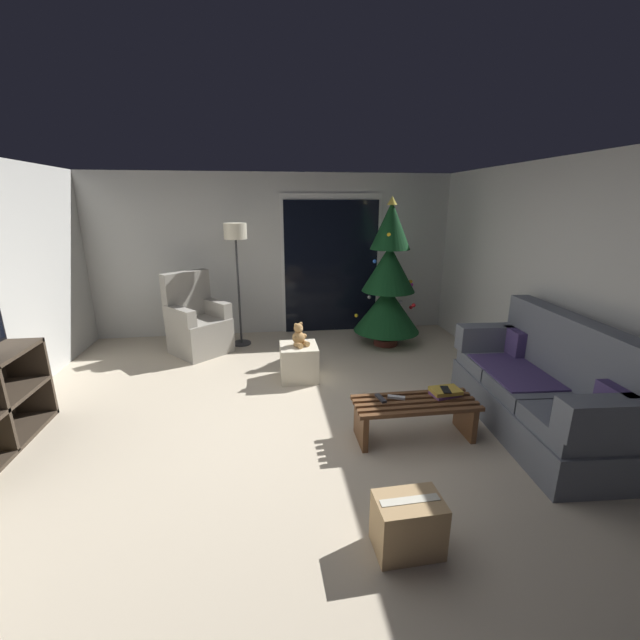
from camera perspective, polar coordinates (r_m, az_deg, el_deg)
ground_plane at (r=3.95m, az=-4.54°, el=-15.06°), size 7.00×7.00×0.00m
wall_back at (r=6.48m, az=-6.42°, el=9.11°), size 5.72×0.12×2.50m
wall_right at (r=4.59m, az=33.52°, el=3.52°), size 0.12×6.00×2.50m
patio_door_frame at (r=6.51m, az=1.59°, el=7.91°), size 1.60×0.02×2.20m
patio_door_glass at (r=6.50m, az=1.61°, el=7.45°), size 1.50×0.02×2.10m
couch at (r=4.26m, az=29.00°, el=-8.73°), size 0.90×1.99×1.08m
coffee_table at (r=3.78m, az=13.31°, el=-12.75°), size 1.10×0.40×0.36m
remote_graphite at (r=3.69m, az=8.62°, el=-10.94°), size 0.07×0.16×0.02m
remote_silver at (r=3.73m, az=10.80°, el=-10.74°), size 0.16×0.10×0.02m
book_stack at (r=3.88m, az=17.41°, el=-9.72°), size 0.29×0.21×0.06m
cell_phone at (r=3.84m, az=17.45°, el=-9.43°), size 0.09×0.15×0.01m
christmas_tree at (r=5.90m, az=9.69°, el=5.27°), size 0.97×0.97×2.15m
armchair at (r=5.92m, az=-17.05°, el=-0.62°), size 0.96×0.97×1.13m
floor_lamp at (r=5.87m, az=-11.87°, el=10.63°), size 0.32×0.32×1.78m
ottoman at (r=4.86m, az=-3.01°, el=-5.99°), size 0.44×0.44×0.42m
teddy_bear_honey at (r=4.73m, az=-2.99°, el=-2.30°), size 0.21×0.22×0.29m
cardboard_box_taped_mid_floor at (r=2.78m, az=12.41°, el=-26.54°), size 0.41×0.28×0.36m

